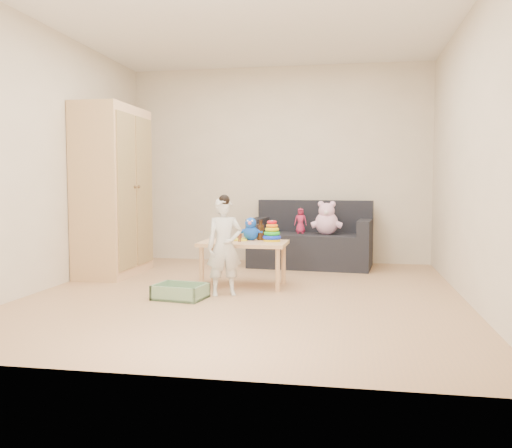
% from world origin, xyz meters
% --- Properties ---
extents(room, '(4.50, 4.50, 4.50)m').
position_xyz_m(room, '(0.00, 0.00, 1.30)').
color(room, tan).
rests_on(room, ground).
extents(wardrobe, '(0.53, 1.07, 1.92)m').
position_xyz_m(wardrobe, '(-1.72, 0.85, 0.96)').
color(wardrobe, '#E4AE7D').
rests_on(wardrobe, ground).
extents(sofa, '(1.56, 0.89, 0.42)m').
position_xyz_m(sofa, '(0.47, 1.82, 0.21)').
color(sofa, black).
rests_on(sofa, ground).
extents(play_table, '(0.87, 0.55, 0.46)m').
position_xyz_m(play_table, '(-0.10, 0.37, 0.23)').
color(play_table, '#DAB177').
rests_on(play_table, ground).
extents(storage_bin, '(0.50, 0.40, 0.13)m').
position_xyz_m(storage_bin, '(-0.55, -0.32, 0.07)').
color(storage_bin, gray).
rests_on(storage_bin, ground).
extents(toddler, '(0.39, 0.33, 0.89)m').
position_xyz_m(toddler, '(-0.19, -0.09, 0.45)').
color(toddler, silver).
rests_on(toddler, ground).
extents(pink_bear, '(0.35, 0.32, 0.35)m').
position_xyz_m(pink_bear, '(0.68, 1.72, 0.59)').
color(pink_bear, '#F6B5D9').
rests_on(pink_bear, sofa).
extents(doll, '(0.16, 0.12, 0.31)m').
position_xyz_m(doll, '(0.35, 1.80, 0.58)').
color(doll, '#BF234A').
rests_on(doll, sofa).
extents(ring_stacker, '(0.19, 0.19, 0.22)m').
position_xyz_m(ring_stacker, '(0.18, 0.45, 0.54)').
color(ring_stacker, yellow).
rests_on(ring_stacker, play_table).
extents(brown_bottle, '(0.07, 0.07, 0.21)m').
position_xyz_m(brown_bottle, '(0.05, 0.55, 0.55)').
color(brown_bottle, black).
rests_on(brown_bottle, play_table).
extents(blue_plush, '(0.23, 0.20, 0.24)m').
position_xyz_m(blue_plush, '(-0.05, 0.53, 0.58)').
color(blue_plush, blue).
rests_on(blue_plush, play_table).
extents(wooden_figure, '(0.05, 0.04, 0.11)m').
position_xyz_m(wooden_figure, '(-0.13, 0.34, 0.51)').
color(wooden_figure, brown).
rests_on(wooden_figure, play_table).
extents(yellow_book, '(0.23, 0.23, 0.02)m').
position_xyz_m(yellow_book, '(-0.19, 0.51, 0.47)').
color(yellow_book, yellow).
rests_on(yellow_book, play_table).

